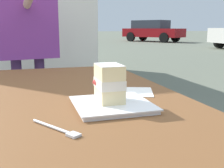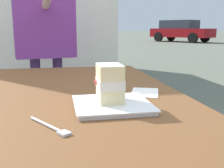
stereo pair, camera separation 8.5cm
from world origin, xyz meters
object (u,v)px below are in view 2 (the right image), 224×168
dessert_plate (112,105)px  diner_person (45,22)px  patio_table (69,124)px  cake_slice (110,83)px  dessert_fork (51,127)px  parked_car_far (181,30)px  paper_napkin (145,93)px

dessert_plate → diner_person: 1.34m
patio_table → cake_slice: 0.25m
patio_table → dessert_fork: bearing=170.2°
dessert_plate → dessert_fork: size_ratio=1.57×
patio_table → dessert_plate: dessert_plate is taller
patio_table → dessert_plate: size_ratio=6.67×
dessert_plate → parked_car_far: bearing=-25.2°
cake_slice → parked_car_far: (18.28, -8.62, -0.02)m
patio_table → dessert_fork: (-0.29, 0.05, 0.10)m
parked_car_far → dessert_plate: bearing=154.8°
dessert_plate → paper_napkin: dessert_plate is taller
parked_car_far → dessert_fork: bearing=154.5°
cake_slice → dessert_plate: bearing=-163.8°
patio_table → cake_slice: (-0.13, -0.13, 0.17)m
dessert_plate → cake_slice: bearing=16.2°
cake_slice → paper_napkin: 0.24m
dessert_plate → patio_table: bearing=43.4°
dessert_plate → parked_car_far: 20.22m
cake_slice → dessert_fork: bearing=133.3°
cake_slice → diner_person: (1.27, 0.25, 0.21)m
cake_slice → parked_car_far: 20.21m
cake_slice → diner_person: diner_person is taller
dessert_fork → diner_person: 1.47m
dessert_plate → dessert_fork: (-0.15, 0.18, -0.00)m
paper_napkin → diner_person: bearing=20.3°
dessert_plate → dessert_fork: dessert_plate is taller
cake_slice → parked_car_far: size_ratio=0.03×
dessert_plate → dessert_fork: bearing=129.8°
patio_table → parked_car_far: 20.15m
dessert_plate → paper_napkin: (0.17, -0.16, -0.01)m
patio_table → dessert_plate: (-0.14, -0.13, 0.11)m
diner_person → parked_car_far: bearing=-27.5°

